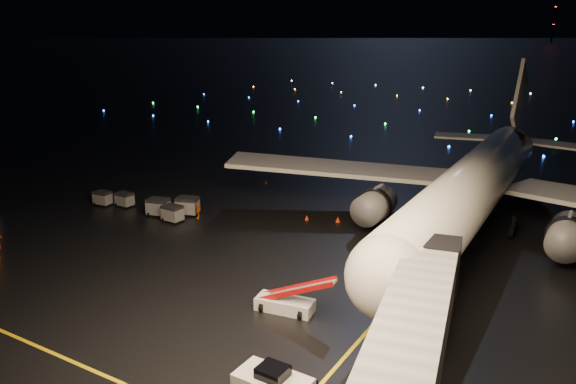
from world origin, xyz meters
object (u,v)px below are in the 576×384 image
at_px(belt_loader, 285,292).
at_px(baggage_cart_4, 125,199).
at_px(crew_c, 198,211).
at_px(baggage_cart_1, 172,214).
at_px(baggage_cart_3, 103,198).
at_px(airliner, 482,150).
at_px(baggage_cart_0, 188,206).
at_px(baggage_cart_2, 158,207).
at_px(pushback_tug, 273,383).

relative_size(belt_loader, baggage_cart_4, 3.25).
bearing_deg(crew_c, baggage_cart_1, -77.12).
bearing_deg(crew_c, baggage_cart_3, -119.05).
relative_size(airliner, baggage_cart_1, 27.05).
height_order(baggage_cart_0, baggage_cart_3, baggage_cart_0).
bearing_deg(baggage_cart_2, baggage_cart_0, 23.03).
xyz_separation_m(airliner, baggage_cart_3, (-36.61, -14.17, -6.73)).
bearing_deg(baggage_cart_0, baggage_cart_2, -162.30).
distance_m(belt_loader, crew_c, 21.30).
xyz_separation_m(pushback_tug, baggage_cart_2, (-26.05, 19.23, -0.04)).
xyz_separation_m(airliner, belt_loader, (-7.15, -24.49, -6.08)).
relative_size(pushback_tug, baggage_cart_0, 1.81).
height_order(pushback_tug, crew_c, pushback_tug).
bearing_deg(baggage_cart_1, baggage_cart_2, 168.53).
distance_m(airliner, baggage_cart_2, 32.62).
xyz_separation_m(crew_c, baggage_cart_4, (-9.49, -0.86, -0.05)).
bearing_deg(crew_c, pushback_tug, 9.49).
distance_m(crew_c, baggage_cart_2, 4.34).
relative_size(pushback_tug, baggage_cart_1, 2.04).
bearing_deg(pushback_tug, crew_c, 138.59).
distance_m(baggage_cart_3, baggage_cart_4, 2.57).
bearing_deg(baggage_cart_0, baggage_cart_3, 173.47).
distance_m(pushback_tug, baggage_cart_4, 37.08).
bearing_deg(pushback_tug, baggage_cart_0, 140.14).
relative_size(airliner, baggage_cart_4, 29.39).
relative_size(crew_c, baggage_cart_1, 0.84).
bearing_deg(airliner, baggage_cart_3, -159.73).
relative_size(crew_c, baggage_cart_0, 0.74).
bearing_deg(crew_c, baggage_cart_2, -109.59).
distance_m(crew_c, baggage_cart_4, 9.53).
bearing_deg(crew_c, belt_loader, 18.17).
distance_m(pushback_tug, baggage_cart_1, 30.01).
height_order(crew_c, baggage_cart_2, baggage_cart_2).
relative_size(baggage_cart_0, baggage_cart_4, 1.22).
bearing_deg(baggage_cart_4, baggage_cart_1, -5.91).
bearing_deg(pushback_tug, baggage_cart_3, 152.65).
relative_size(belt_loader, crew_c, 3.57).
distance_m(baggage_cart_0, baggage_cart_3, 10.41).
distance_m(airliner, baggage_cart_3, 39.83).
bearing_deg(baggage_cart_1, baggage_cart_0, 95.11).
distance_m(airliner, crew_c, 28.45).
bearing_deg(baggage_cart_4, baggage_cart_3, -157.84).
bearing_deg(pushback_tug, baggage_cart_4, 149.65).
relative_size(airliner, baggage_cart_0, 24.01).
xyz_separation_m(crew_c, baggage_cart_0, (-1.73, 0.45, 0.12)).
height_order(baggage_cart_0, baggage_cart_4, baggage_cart_0).
relative_size(belt_loader, baggage_cart_1, 2.99).
bearing_deg(baggage_cart_4, belt_loader, -20.34).
bearing_deg(baggage_cart_1, airliner, 31.76).
bearing_deg(baggage_cart_3, crew_c, 2.99).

